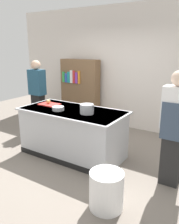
% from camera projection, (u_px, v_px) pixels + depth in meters
% --- Properties ---
extents(ground_plane, '(10.00, 10.00, 0.00)m').
position_uv_depth(ground_plane, '(73.00, 154.00, 4.48)').
color(ground_plane, slate).
extents(back_wall, '(6.40, 0.12, 3.00)m').
position_uv_depth(back_wall, '(122.00, 68.00, 5.77)').
color(back_wall, silver).
rests_on(back_wall, ground_plane).
extents(counter_island, '(1.98, 0.98, 0.90)m').
position_uv_depth(counter_island, '(73.00, 132.00, 4.35)').
color(counter_island, '#B7BABF').
rests_on(counter_island, ground_plane).
extents(cutting_board, '(0.40, 0.28, 0.02)m').
position_uv_depth(cutting_board, '(49.00, 104.00, 4.60)').
color(cutting_board, red).
rests_on(cutting_board, counter_island).
extents(onion, '(0.09, 0.09, 0.09)m').
position_uv_depth(onion, '(48.00, 102.00, 4.61)').
color(onion, tan).
rests_on(onion, cutting_board).
extents(stock_pot, '(0.31, 0.24, 0.17)m').
position_uv_depth(stock_pot, '(87.00, 109.00, 3.98)').
color(stock_pot, '#B7BABF').
rests_on(stock_pot, counter_island).
extents(mixing_bowl, '(0.22, 0.22, 0.07)m').
position_uv_depth(mixing_bowl, '(58.00, 108.00, 4.19)').
color(mixing_bowl, '#B7BABF').
rests_on(mixing_bowl, counter_island).
extents(trash_bin, '(0.44, 0.44, 0.50)m').
position_uv_depth(trash_bin, '(106.00, 190.00, 2.94)').
color(trash_bin, white).
rests_on(trash_bin, ground_plane).
extents(person_chef, '(0.38, 0.25, 1.72)m').
position_uv_depth(person_chef, '(174.00, 127.00, 3.30)').
color(person_chef, black).
rests_on(person_chef, ground_plane).
extents(person_guest, '(0.38, 0.24, 1.72)m').
position_uv_depth(person_guest, '(38.00, 94.00, 5.58)').
color(person_guest, black).
rests_on(person_guest, ground_plane).
extents(bookshelf, '(1.10, 0.31, 1.70)m').
position_uv_depth(bookshelf, '(80.00, 91.00, 6.26)').
color(bookshelf, brown).
rests_on(bookshelf, ground_plane).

